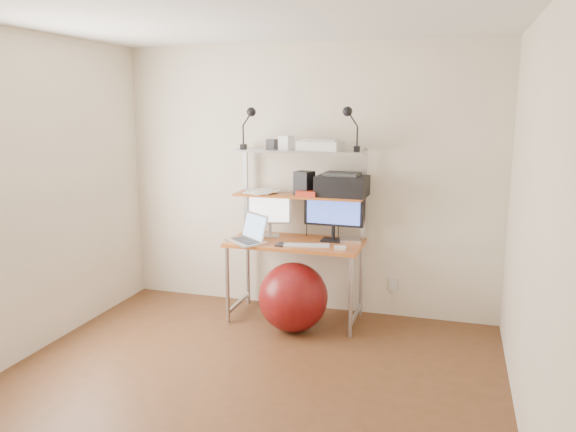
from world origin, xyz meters
name	(u,v)px	position (x,y,z in m)	size (l,w,h in m)	color
room	(234,215)	(0.00, 0.00, 1.25)	(3.60, 3.60, 3.60)	brown
computer_desk	(297,216)	(0.00, 1.50, 0.96)	(1.20, 0.60, 1.57)	#C45D26
wall_outlet	(393,285)	(0.85, 1.79, 0.30)	(0.08, 0.01, 0.12)	silver
monitor_silver	(270,211)	(-0.29, 1.57, 0.98)	(0.40, 0.19, 0.45)	#B9B9BE
monitor_black	(334,211)	(0.32, 1.56, 1.01)	(0.54, 0.16, 0.54)	black
laptop	(250,236)	(-0.39, 1.30, 0.79)	(0.46, 0.45, 0.32)	silver
keyboard	(306,245)	(0.14, 1.30, 0.75)	(0.40, 0.11, 0.01)	silver
mouse	(340,248)	(0.44, 1.27, 0.75)	(0.10, 0.06, 0.03)	silver
mac_mini	(350,240)	(0.48, 1.54, 0.76)	(0.18, 0.18, 0.03)	silver
phone	(281,244)	(-0.08, 1.27, 0.75)	(0.07, 0.14, 0.01)	black
printer	(342,185)	(0.39, 1.57, 1.25)	(0.46, 0.33, 0.21)	black
nas_cube	(304,183)	(0.05, 1.54, 1.26)	(0.14, 0.14, 0.21)	black
red_box	(307,194)	(0.09, 1.46, 1.18)	(0.17, 0.12, 0.05)	red
scanner	(320,145)	(0.20, 1.55, 1.60)	(0.40, 0.28, 0.10)	silver
box_white	(286,143)	(-0.12, 1.54, 1.61)	(0.11, 0.09, 0.13)	silver
box_grey	(273,144)	(-0.26, 1.59, 1.60)	(0.09, 0.09, 0.09)	#313134
clip_lamp_left	(250,119)	(-0.44, 1.47, 1.82)	(0.15, 0.08, 0.37)	black
clip_lamp_right	(350,119)	(0.45, 1.52, 1.83)	(0.15, 0.08, 0.38)	black
exercise_ball	(293,297)	(0.05, 1.18, 0.30)	(0.61, 0.61, 0.61)	maroon
paper_stack	(262,191)	(-0.36, 1.56, 1.16)	(0.37, 0.40, 0.02)	white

